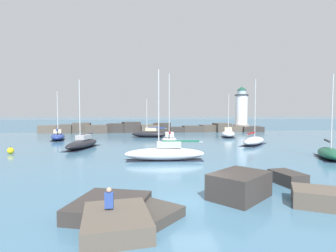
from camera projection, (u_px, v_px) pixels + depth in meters
ground_plane at (194, 200)px, 14.37m from camera, size 600.00×600.00×0.00m
open_sea_beyond at (145, 123)px, 123.66m from camera, size 400.00×116.00×0.01m
breakwater_jetty at (151, 128)px, 64.23m from camera, size 54.46×6.80×2.54m
lighthouse at (241, 112)px, 67.63m from camera, size 4.07×4.07×11.49m
foreground_rocks at (206, 199)px, 13.21m from camera, size 14.87×8.91×1.43m
sailboat_moored_0 at (165, 153)px, 26.29m from camera, size 8.13×2.25×9.07m
sailboat_moored_1 at (150, 134)px, 50.66m from camera, size 7.33×3.73×7.41m
sailboat_moored_2 at (82, 143)px, 35.36m from camera, size 4.07×8.42×9.13m
sailboat_moored_3 at (254, 141)px, 39.05m from camera, size 6.36×6.94×9.82m
sailboat_moored_4 at (330, 153)px, 27.25m from camera, size 4.36×6.03×8.68m
sailboat_moored_5 at (58, 136)px, 45.68m from camera, size 3.46×6.46×8.51m
sailboat_moored_6 at (228, 133)px, 51.07m from camera, size 3.96×5.93×8.44m
sailboat_moored_7 at (169, 140)px, 38.55m from camera, size 2.65×6.39×10.56m
mooring_buoy_orange_near at (11, 151)px, 30.50m from camera, size 0.74×0.74×0.94m
person_on_rocks at (109, 205)px, 10.95m from camera, size 0.36×0.22×1.68m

